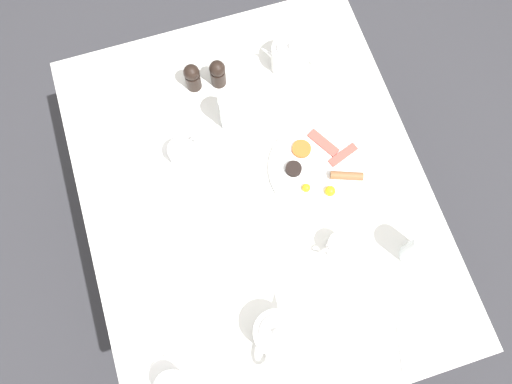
{
  "coord_description": "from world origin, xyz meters",
  "views": [
    {
      "loc": [
        0.13,
        0.42,
        2.17
      ],
      "look_at": [
        0.0,
        0.0,
        0.8
      ],
      "focal_mm": 35.0,
      "sensor_mm": 36.0,
      "label": 1
    }
  ],
  "objects_px": {
    "water_glass_tall": "(419,250)",
    "knife_by_plate": "(198,281)",
    "water_glass_short": "(231,112)",
    "fork_by_plate": "(138,220)",
    "teapot_far": "(291,56)",
    "creamer_jug": "(338,246)",
    "breakfast_plate": "(320,169)",
    "spoon_for_tea": "(151,109)",
    "pepper_grinder": "(218,73)",
    "teacup_with_saucer_left": "(183,154)",
    "napkin_folded": "(228,197)",
    "teapot_near": "(275,334)",
    "fork_spare": "(400,337)",
    "salt_grinder": "(192,77)"
  },
  "relations": [
    {
      "from": "breakfast_plate",
      "to": "fork_spare",
      "type": "bearing_deg",
      "value": 94.96
    },
    {
      "from": "spoon_for_tea",
      "to": "fork_spare",
      "type": "xyz_separation_m",
      "value": [
        -0.48,
        0.86,
        0.0
      ]
    },
    {
      "from": "teacup_with_saucer_left",
      "to": "knife_by_plate",
      "type": "relative_size",
      "value": 0.7
    },
    {
      "from": "salt_grinder",
      "to": "teapot_near",
      "type": "bearing_deg",
      "value": 90.48
    },
    {
      "from": "water_glass_short",
      "to": "salt_grinder",
      "type": "bearing_deg",
      "value": -64.7
    },
    {
      "from": "pepper_grinder",
      "to": "salt_grinder",
      "type": "xyz_separation_m",
      "value": [
        0.08,
        -0.01,
        0.0
      ]
    },
    {
      "from": "water_glass_tall",
      "to": "creamer_jug",
      "type": "relative_size",
      "value": 1.55
    },
    {
      "from": "teapot_far",
      "to": "pepper_grinder",
      "type": "relative_size",
      "value": 1.74
    },
    {
      "from": "pepper_grinder",
      "to": "knife_by_plate",
      "type": "relative_size",
      "value": 0.48
    },
    {
      "from": "pepper_grinder",
      "to": "napkin_folded",
      "type": "bearing_deg",
      "value": 77.92
    },
    {
      "from": "teapot_far",
      "to": "knife_by_plate",
      "type": "bearing_deg",
      "value": 79.05
    },
    {
      "from": "breakfast_plate",
      "to": "water_glass_tall",
      "type": "xyz_separation_m",
      "value": [
        -0.16,
        0.32,
        0.06
      ]
    },
    {
      "from": "teapot_near",
      "to": "fork_spare",
      "type": "height_order",
      "value": "teapot_near"
    },
    {
      "from": "napkin_folded",
      "to": "knife_by_plate",
      "type": "distance_m",
      "value": 0.26
    },
    {
      "from": "creamer_jug",
      "to": "napkin_folded",
      "type": "xyz_separation_m",
      "value": [
        0.25,
        -0.24,
        -0.03
      ]
    },
    {
      "from": "fork_by_plate",
      "to": "teapot_near",
      "type": "bearing_deg",
      "value": 123.44
    },
    {
      "from": "fork_spare",
      "to": "creamer_jug",
      "type": "bearing_deg",
      "value": -73.98
    },
    {
      "from": "water_glass_tall",
      "to": "knife_by_plate",
      "type": "distance_m",
      "value": 0.61
    },
    {
      "from": "fork_spare",
      "to": "salt_grinder",
      "type": "bearing_deg",
      "value": -70.07
    },
    {
      "from": "teapot_far",
      "to": "creamer_jug",
      "type": "distance_m",
      "value": 0.61
    },
    {
      "from": "breakfast_plate",
      "to": "teapot_far",
      "type": "relative_size",
      "value": 1.68
    },
    {
      "from": "pepper_grinder",
      "to": "napkin_folded",
      "type": "distance_m",
      "value": 0.39
    },
    {
      "from": "spoon_for_tea",
      "to": "breakfast_plate",
      "type": "bearing_deg",
      "value": 141.13
    },
    {
      "from": "teacup_with_saucer_left",
      "to": "water_glass_tall",
      "type": "relative_size",
      "value": 1.06
    },
    {
      "from": "salt_grinder",
      "to": "fork_by_plate",
      "type": "relative_size",
      "value": 0.58
    },
    {
      "from": "fork_by_plate",
      "to": "spoon_for_tea",
      "type": "xyz_separation_m",
      "value": [
        -0.12,
        -0.34,
        -0.0
      ]
    },
    {
      "from": "teapot_near",
      "to": "water_glass_short",
      "type": "relative_size",
      "value": 1.16
    },
    {
      "from": "teacup_with_saucer_left",
      "to": "creamer_jug",
      "type": "distance_m",
      "value": 0.52
    },
    {
      "from": "teapot_far",
      "to": "napkin_folded",
      "type": "relative_size",
      "value": 1.2
    },
    {
      "from": "water_glass_short",
      "to": "fork_by_plate",
      "type": "height_order",
      "value": "water_glass_short"
    },
    {
      "from": "napkin_folded",
      "to": "fork_by_plate",
      "type": "bearing_deg",
      "value": -2.2
    },
    {
      "from": "water_glass_short",
      "to": "napkin_folded",
      "type": "height_order",
      "value": "water_glass_short"
    },
    {
      "from": "teapot_near",
      "to": "knife_by_plate",
      "type": "height_order",
      "value": "teapot_near"
    },
    {
      "from": "fork_by_plate",
      "to": "knife_by_plate",
      "type": "relative_size",
      "value": 0.83
    },
    {
      "from": "water_glass_tall",
      "to": "breakfast_plate",
      "type": "bearing_deg",
      "value": -63.48
    },
    {
      "from": "water_glass_tall",
      "to": "salt_grinder",
      "type": "height_order",
      "value": "water_glass_tall"
    },
    {
      "from": "breakfast_plate",
      "to": "knife_by_plate",
      "type": "height_order",
      "value": "breakfast_plate"
    },
    {
      "from": "teapot_near",
      "to": "salt_grinder",
      "type": "distance_m",
      "value": 0.79
    },
    {
      "from": "teacup_with_saucer_left",
      "to": "knife_by_plate",
      "type": "xyz_separation_m",
      "value": [
        0.06,
        0.37,
        -0.03
      ]
    },
    {
      "from": "breakfast_plate",
      "to": "pepper_grinder",
      "type": "bearing_deg",
      "value": -61.45
    },
    {
      "from": "teapot_near",
      "to": "fork_spare",
      "type": "distance_m",
      "value": 0.34
    },
    {
      "from": "teapot_far",
      "to": "knife_by_plate",
      "type": "xyz_separation_m",
      "value": [
        0.46,
        0.57,
        -0.04
      ]
    },
    {
      "from": "teapot_far",
      "to": "creamer_jug",
      "type": "xyz_separation_m",
      "value": [
        0.06,
        0.61,
        -0.01
      ]
    },
    {
      "from": "fork_by_plate",
      "to": "spoon_for_tea",
      "type": "relative_size",
      "value": 1.44
    },
    {
      "from": "creamer_jug",
      "to": "teapot_near",
      "type": "bearing_deg",
      "value": 35.21
    },
    {
      "from": "teapot_far",
      "to": "knife_by_plate",
      "type": "relative_size",
      "value": 0.83
    },
    {
      "from": "pepper_grinder",
      "to": "spoon_for_tea",
      "type": "distance_m",
      "value": 0.24
    },
    {
      "from": "teacup_with_saucer_left",
      "to": "fork_by_plate",
      "type": "xyz_separation_m",
      "value": [
        0.18,
        0.15,
        -0.03
      ]
    },
    {
      "from": "breakfast_plate",
      "to": "water_glass_short",
      "type": "xyz_separation_m",
      "value": [
        0.21,
        -0.23,
        0.06
      ]
    },
    {
      "from": "teapot_near",
      "to": "water_glass_tall",
      "type": "xyz_separation_m",
      "value": [
        -0.43,
        -0.09,
        0.03
      ]
    }
  ]
}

